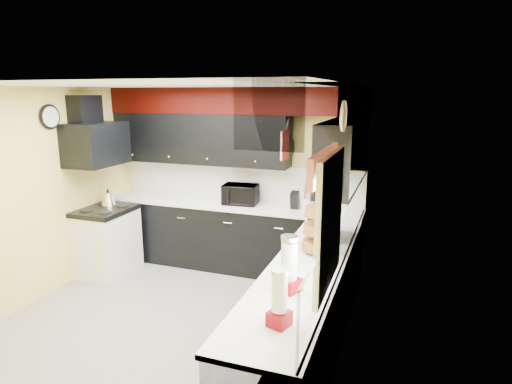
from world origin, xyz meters
TOP-DOWN VIEW (x-y plane):
  - ground at (0.00, 0.00)m, footprint 3.60×3.60m
  - wall_back at (0.00, 1.80)m, footprint 3.60×0.06m
  - wall_right at (1.80, 0.00)m, footprint 0.06×3.60m
  - wall_left at (-1.80, 0.00)m, footprint 0.06×3.60m
  - ceiling at (0.00, 0.00)m, footprint 3.60×3.60m
  - cab_back at (0.00, 1.50)m, footprint 3.60×0.60m
  - cab_right at (1.50, -0.30)m, footprint 0.60×3.00m
  - counter_back at (0.00, 1.50)m, footprint 3.62×0.64m
  - counter_right at (1.50, -0.30)m, footprint 0.64×3.02m
  - splash_back at (0.00, 1.79)m, footprint 3.60×0.02m
  - splash_right at (1.79, 0.00)m, footprint 0.02×3.60m
  - upper_back at (-0.50, 1.62)m, footprint 2.60×0.35m
  - upper_right at (1.62, 0.90)m, footprint 0.35×1.80m
  - soffit_back at (0.00, 1.62)m, footprint 3.60×0.36m
  - soffit_right at (1.62, -0.18)m, footprint 0.36×3.24m
  - stove at (-1.50, 0.75)m, footprint 0.60×0.75m
  - cooktop at (-1.50, 0.75)m, footprint 0.62×0.77m
  - hood at (-1.55, 0.75)m, footprint 0.50×0.78m
  - hood_duct at (-1.68, 0.75)m, footprint 0.24×0.40m
  - window at (1.79, -0.90)m, footprint 0.03×0.86m
  - valance at (1.73, -0.90)m, footprint 0.04×0.88m
  - pan_top at (0.82, 1.55)m, footprint 0.03×0.22m
  - pan_mid at (0.82, 1.42)m, footprint 0.03×0.28m
  - pan_low at (0.82, 1.68)m, footprint 0.03×0.24m
  - cut_board at (0.83, 1.30)m, footprint 0.03×0.26m
  - baskets at (1.52, 0.05)m, footprint 0.27×0.27m
  - clock at (-1.77, 0.25)m, footprint 0.03×0.30m
  - deco_plate at (1.77, -0.35)m, footprint 0.03×0.24m
  - toaster_oven at (0.15, 1.51)m, footprint 0.49×0.42m
  - microwave at (1.50, 0.54)m, footprint 0.37×0.50m
  - utensil_crock at (1.10, 1.49)m, footprint 0.17×0.17m
  - knife_block at (0.92, 1.52)m, footprint 0.11×0.15m
  - kettle at (-1.58, 0.93)m, footprint 0.21×0.21m
  - dispenser_a at (1.48, -0.83)m, footprint 0.20×0.20m
  - dispenser_b at (1.55, -1.34)m, footprint 0.17×0.17m

SIDE VIEW (x-z plane):
  - ground at x=0.00m, z-range 0.00..0.00m
  - stove at x=-1.50m, z-range 0.00..0.86m
  - cab_back at x=0.00m, z-range 0.00..0.90m
  - cab_right at x=1.50m, z-range 0.00..0.90m
  - cooktop at x=-1.50m, z-range 0.86..0.92m
  - counter_back at x=0.00m, z-range 0.90..0.94m
  - counter_right at x=1.50m, z-range 0.90..0.94m
  - kettle at x=-1.58m, z-range 0.92..1.09m
  - utensil_crock at x=1.10m, z-range 0.94..1.10m
  - knife_block at x=0.92m, z-range 0.94..1.16m
  - microwave at x=1.50m, z-range 0.94..1.20m
  - toaster_oven at x=0.15m, z-range 0.94..1.21m
  - dispenser_b at x=1.55m, z-range 0.94..1.30m
  - dispenser_a at x=1.48m, z-range 0.94..1.37m
  - baskets at x=1.52m, z-range 0.93..1.43m
  - splash_back at x=0.00m, z-range 0.94..1.44m
  - splash_right at x=1.79m, z-range 0.94..1.44m
  - wall_back at x=0.00m, z-range 0.00..2.50m
  - wall_right at x=1.80m, z-range 0.00..2.50m
  - wall_left at x=-1.80m, z-range 0.00..2.50m
  - window at x=1.79m, z-range 1.07..2.03m
  - pan_low at x=0.82m, z-range 1.51..1.93m
  - pan_mid at x=0.82m, z-range 1.52..1.98m
  - hood at x=-1.55m, z-range 1.50..2.06m
  - upper_back at x=-0.50m, z-range 1.45..2.15m
  - upper_right at x=1.62m, z-range 1.45..2.15m
  - cut_board at x=0.83m, z-range 1.62..1.98m
  - valance at x=1.73m, z-range 1.85..2.05m
  - pan_top at x=0.82m, z-range 1.80..2.20m
  - clock at x=-1.77m, z-range 2.00..2.30m
  - hood_duct at x=-1.68m, z-range 2.00..2.40m
  - deco_plate at x=1.77m, z-range 2.13..2.37m
  - soffit_back at x=0.00m, z-range 2.15..2.50m
  - soffit_right at x=1.62m, z-range 2.15..2.50m
  - ceiling at x=0.00m, z-range 2.47..2.53m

